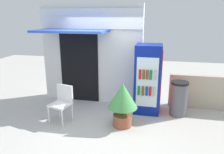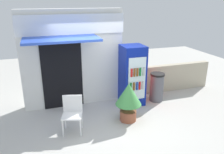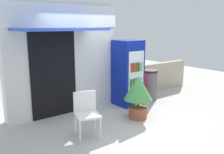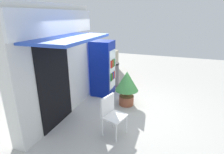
{
  "view_description": "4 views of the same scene",
  "coord_description": "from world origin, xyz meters",
  "px_view_note": "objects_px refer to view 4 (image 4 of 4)",
  "views": [
    {
      "loc": [
        1.3,
        -4.64,
        2.54
      ],
      "look_at": [
        0.22,
        0.45,
        1.06
      ],
      "focal_mm": 34.97,
      "sensor_mm": 36.0,
      "label": 1
    },
    {
      "loc": [
        -1.51,
        -4.99,
        3.13
      ],
      "look_at": [
        0.3,
        0.55,
        1.08
      ],
      "focal_mm": 36.18,
      "sensor_mm": 36.0,
      "label": 2
    },
    {
      "loc": [
        -3.35,
        -4.09,
        2.23
      ],
      "look_at": [
        0.04,
        0.34,
        1.04
      ],
      "focal_mm": 39.1,
      "sensor_mm": 36.0,
      "label": 3
    },
    {
      "loc": [
        -4.29,
        -1.25,
        2.61
      ],
      "look_at": [
        0.42,
        0.4,
        0.89
      ],
      "focal_mm": 29.13,
      "sensor_mm": 36.0,
      "label": 4
    }
  ],
  "objects_px": {
    "trash_bin": "(113,74)",
    "plastic_chair": "(111,113)",
    "drink_cooler": "(103,68)",
    "potted_plant_near_shop": "(127,84)"
  },
  "relations": [
    {
      "from": "trash_bin",
      "to": "plastic_chair",
      "type": "bearing_deg",
      "value": -161.75
    },
    {
      "from": "drink_cooler",
      "to": "plastic_chair",
      "type": "relative_size",
      "value": 2.01
    },
    {
      "from": "drink_cooler",
      "to": "potted_plant_near_shop",
      "type": "distance_m",
      "value": 1.12
    },
    {
      "from": "drink_cooler",
      "to": "potted_plant_near_shop",
      "type": "bearing_deg",
      "value": -118.16
    },
    {
      "from": "plastic_chair",
      "to": "potted_plant_near_shop",
      "type": "bearing_deg",
      "value": 1.69
    },
    {
      "from": "potted_plant_near_shop",
      "to": "trash_bin",
      "type": "xyz_separation_m",
      "value": [
        1.33,
        0.88,
        -0.2
      ]
    },
    {
      "from": "plastic_chair",
      "to": "trash_bin",
      "type": "height_order",
      "value": "trash_bin"
    },
    {
      "from": "plastic_chair",
      "to": "trash_bin",
      "type": "xyz_separation_m",
      "value": [
        2.81,
        0.93,
        -0.07
      ]
    },
    {
      "from": "plastic_chair",
      "to": "drink_cooler",
      "type": "bearing_deg",
      "value": 26.77
    },
    {
      "from": "plastic_chair",
      "to": "potted_plant_near_shop",
      "type": "xyz_separation_m",
      "value": [
        1.48,
        0.04,
        0.13
      ]
    }
  ]
}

